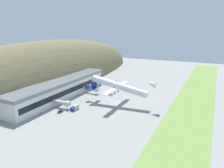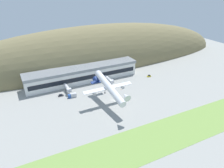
{
  "view_description": "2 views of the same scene",
  "coord_description": "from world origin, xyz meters",
  "px_view_note": "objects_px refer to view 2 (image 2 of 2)",
  "views": [
    {
      "loc": [
        -137.13,
        -61.85,
        53.42
      ],
      "look_at": [
        -5.06,
        1.54,
        14.66
      ],
      "focal_mm": 35.0,
      "sensor_mm": 36.0,
      "label": 1
    },
    {
      "loc": [
        -66.53,
        -128.46,
        83.46
      ],
      "look_at": [
        -1.42,
        -0.75,
        14.32
      ],
      "focal_mm": 35.0,
      "sensor_mm": 36.0,
      "label": 2
    }
  ],
  "objects_px": {
    "cargo_airplane": "(109,87)",
    "service_car_1": "(61,95)",
    "jetway_0": "(67,88)",
    "service_car_0": "(149,76)",
    "terminal_building": "(83,73)",
    "fuel_truck": "(72,95)",
    "jetway_1": "(109,80)",
    "traffic_cone_0": "(121,89)"
  },
  "relations": [
    {
      "from": "terminal_building",
      "to": "fuel_truck",
      "type": "distance_m",
      "value": 31.2
    },
    {
      "from": "fuel_truck",
      "to": "jetway_0",
      "type": "bearing_deg",
      "value": 95.12
    },
    {
      "from": "service_car_1",
      "to": "cargo_airplane",
      "type": "bearing_deg",
      "value": -43.36
    },
    {
      "from": "cargo_airplane",
      "to": "service_car_1",
      "type": "xyz_separation_m",
      "value": [
        -28.86,
        27.25,
        -12.9
      ]
    },
    {
      "from": "cargo_airplane",
      "to": "service_car_0",
      "type": "height_order",
      "value": "cargo_airplane"
    },
    {
      "from": "jetway_1",
      "to": "cargo_airplane",
      "type": "bearing_deg",
      "value": -116.63
    },
    {
      "from": "service_car_0",
      "to": "traffic_cone_0",
      "type": "xyz_separation_m",
      "value": [
        -36.54,
        -11.38,
        -0.42
      ]
    },
    {
      "from": "fuel_truck",
      "to": "traffic_cone_0",
      "type": "relative_size",
      "value": 11.67
    },
    {
      "from": "terminal_building",
      "to": "cargo_airplane",
      "type": "height_order",
      "value": "cargo_airplane"
    },
    {
      "from": "terminal_building",
      "to": "traffic_cone_0",
      "type": "height_order",
      "value": "terminal_building"
    },
    {
      "from": "jetway_0",
      "to": "terminal_building",
      "type": "bearing_deg",
      "value": 38.75
    },
    {
      "from": "service_car_0",
      "to": "fuel_truck",
      "type": "distance_m",
      "value": 77.02
    },
    {
      "from": "jetway_1",
      "to": "service_car_0",
      "type": "distance_m",
      "value": 40.73
    },
    {
      "from": "terminal_building",
      "to": "traffic_cone_0",
      "type": "xyz_separation_m",
      "value": [
        22.27,
        -30.67,
        -7.52
      ]
    },
    {
      "from": "cargo_airplane",
      "to": "traffic_cone_0",
      "type": "relative_size",
      "value": 90.45
    },
    {
      "from": "terminal_building",
      "to": "service_car_0",
      "type": "relative_size",
      "value": 27.75
    },
    {
      "from": "fuel_truck",
      "to": "cargo_airplane",
      "type": "bearing_deg",
      "value": -45.34
    },
    {
      "from": "service_car_1",
      "to": "service_car_0",
      "type": "bearing_deg",
      "value": -0.3
    },
    {
      "from": "cargo_airplane",
      "to": "service_car_1",
      "type": "bearing_deg",
      "value": 136.64
    },
    {
      "from": "jetway_1",
      "to": "service_car_0",
      "type": "relative_size",
      "value": 3.9
    },
    {
      "from": "cargo_airplane",
      "to": "jetway_1",
      "type": "bearing_deg",
      "value": 63.37
    },
    {
      "from": "jetway_0",
      "to": "service_car_0",
      "type": "bearing_deg",
      "value": -3.05
    },
    {
      "from": "jetway_0",
      "to": "traffic_cone_0",
      "type": "relative_size",
      "value": 22.88
    },
    {
      "from": "cargo_airplane",
      "to": "fuel_truck",
      "type": "xyz_separation_m",
      "value": [
        -21.15,
        21.4,
        -12.01
      ]
    },
    {
      "from": "terminal_building",
      "to": "jetway_0",
      "type": "relative_size",
      "value": 7.67
    },
    {
      "from": "cargo_airplane",
      "to": "terminal_building",
      "type": "bearing_deg",
      "value": 93.89
    },
    {
      "from": "traffic_cone_0",
      "to": "fuel_truck",
      "type": "bearing_deg",
      "value": 171.57
    },
    {
      "from": "jetway_0",
      "to": "service_car_0",
      "type": "xyz_separation_m",
      "value": [
        77.68,
        -4.14,
        -3.29
      ]
    },
    {
      "from": "terminal_building",
      "to": "service_car_1",
      "type": "distance_m",
      "value": 32.68
    },
    {
      "from": "terminal_building",
      "to": "fuel_truck",
      "type": "xyz_separation_m",
      "value": [
        -18.01,
        -24.69,
        -6.25
      ]
    },
    {
      "from": "jetway_0",
      "to": "traffic_cone_0",
      "type": "xyz_separation_m",
      "value": [
        41.14,
        -15.52,
        -3.71
      ]
    },
    {
      "from": "service_car_0",
      "to": "terminal_building",
      "type": "bearing_deg",
      "value": 161.84
    },
    {
      "from": "service_car_1",
      "to": "traffic_cone_0",
      "type": "bearing_deg",
      "value": -13.84
    },
    {
      "from": "service_car_1",
      "to": "traffic_cone_0",
      "type": "height_order",
      "value": "service_car_1"
    },
    {
      "from": "jetway_1",
      "to": "cargo_airplane",
      "type": "xyz_separation_m",
      "value": [
        -15.24,
        -30.4,
        9.56
      ]
    },
    {
      "from": "jetway_1",
      "to": "fuel_truck",
      "type": "height_order",
      "value": "jetway_1"
    },
    {
      "from": "fuel_truck",
      "to": "service_car_1",
      "type": "bearing_deg",
      "value": 142.82
    },
    {
      "from": "terminal_building",
      "to": "fuel_truck",
      "type": "bearing_deg",
      "value": -126.11
    },
    {
      "from": "cargo_airplane",
      "to": "traffic_cone_0",
      "type": "height_order",
      "value": "cargo_airplane"
    },
    {
      "from": "jetway_1",
      "to": "cargo_airplane",
      "type": "distance_m",
      "value": 35.32
    },
    {
      "from": "jetway_1",
      "to": "traffic_cone_0",
      "type": "distance_m",
      "value": 15.91
    },
    {
      "from": "jetway_0",
      "to": "jetway_1",
      "type": "bearing_deg",
      "value": -0.85
    }
  ]
}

